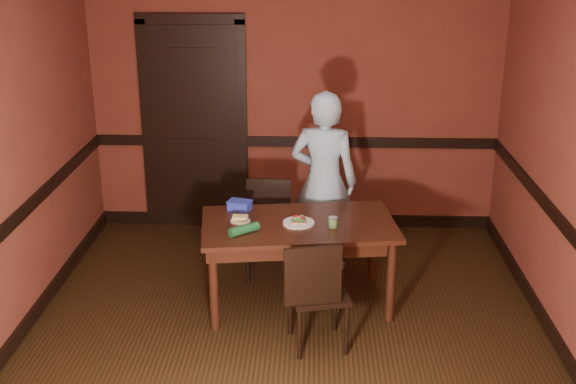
# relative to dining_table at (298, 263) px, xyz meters

# --- Properties ---
(floor) EXTENTS (4.00, 4.50, 0.01)m
(floor) POSITION_rel_dining_table_xyz_m (-0.08, -0.57, -0.36)
(floor) COLOR black
(floor) RESTS_ON ground
(wall_back) EXTENTS (4.00, 0.02, 2.70)m
(wall_back) POSITION_rel_dining_table_xyz_m (-0.08, 1.68, 0.99)
(wall_back) COLOR maroon
(wall_back) RESTS_ON ground
(wall_front) EXTENTS (4.00, 0.02, 2.70)m
(wall_front) POSITION_rel_dining_table_xyz_m (-0.08, -2.82, 0.99)
(wall_front) COLOR maroon
(wall_front) RESTS_ON ground
(dado_back) EXTENTS (4.00, 0.03, 0.10)m
(dado_back) POSITION_rel_dining_table_xyz_m (-0.08, 1.66, 0.54)
(dado_back) COLOR black
(dado_back) RESTS_ON ground
(dado_left) EXTENTS (0.03, 4.50, 0.10)m
(dado_left) POSITION_rel_dining_table_xyz_m (-2.06, -0.57, 0.54)
(dado_left) COLOR black
(dado_left) RESTS_ON ground
(dado_right) EXTENTS (0.03, 4.50, 0.10)m
(dado_right) POSITION_rel_dining_table_xyz_m (1.91, -0.57, 0.54)
(dado_right) COLOR black
(dado_right) RESTS_ON ground
(baseboard_back) EXTENTS (4.00, 0.03, 0.12)m
(baseboard_back) POSITION_rel_dining_table_xyz_m (-0.08, 1.66, -0.30)
(baseboard_back) COLOR black
(baseboard_back) RESTS_ON ground
(baseboard_left) EXTENTS (0.03, 4.50, 0.12)m
(baseboard_left) POSITION_rel_dining_table_xyz_m (-2.06, -0.57, -0.30)
(baseboard_left) COLOR black
(baseboard_left) RESTS_ON ground
(baseboard_right) EXTENTS (0.03, 4.50, 0.12)m
(baseboard_right) POSITION_rel_dining_table_xyz_m (1.91, -0.57, -0.30)
(baseboard_right) COLOR black
(baseboard_right) RESTS_ON ground
(door) EXTENTS (1.05, 0.07, 2.20)m
(door) POSITION_rel_dining_table_xyz_m (-1.08, 1.64, 0.73)
(door) COLOR black
(door) RESTS_ON ground
(dining_table) EXTENTS (1.62, 1.05, 0.71)m
(dining_table) POSITION_rel_dining_table_xyz_m (0.00, 0.00, 0.00)
(dining_table) COLOR black
(dining_table) RESTS_ON floor
(chair_far) EXTENTS (0.39, 0.39, 0.83)m
(chair_far) POSITION_rel_dining_table_xyz_m (-0.28, 0.53, 0.06)
(chair_far) COLOR black
(chair_far) RESTS_ON floor
(chair_near) EXTENTS (0.48, 0.48, 0.86)m
(chair_near) POSITION_rel_dining_table_xyz_m (0.16, -0.62, 0.08)
(chair_near) COLOR black
(chair_near) RESTS_ON floor
(person) EXTENTS (0.65, 0.48, 1.62)m
(person) POSITION_rel_dining_table_xyz_m (0.20, 0.72, 0.45)
(person) COLOR #A3C8DB
(person) RESTS_ON floor
(sandwich_plate) EXTENTS (0.25, 0.25, 0.06)m
(sandwich_plate) POSITION_rel_dining_table_xyz_m (0.00, -0.03, 0.37)
(sandwich_plate) COLOR white
(sandwich_plate) RESTS_ON dining_table
(sauce_jar) EXTENTS (0.07, 0.07, 0.08)m
(sauce_jar) POSITION_rel_dining_table_xyz_m (0.27, -0.09, 0.40)
(sauce_jar) COLOR #5C9245
(sauce_jar) RESTS_ON dining_table
(cheese_saucer) EXTENTS (0.16, 0.16, 0.05)m
(cheese_saucer) POSITION_rel_dining_table_xyz_m (-0.46, -0.00, 0.38)
(cheese_saucer) COLOR white
(cheese_saucer) RESTS_ON dining_table
(food_tub) EXTENTS (0.22, 0.18, 0.08)m
(food_tub) POSITION_rel_dining_table_xyz_m (-0.49, 0.26, 0.40)
(food_tub) COLOR blue
(food_tub) RESTS_ON dining_table
(wrapped_veg) EXTENTS (0.24, 0.21, 0.07)m
(wrapped_veg) POSITION_rel_dining_table_xyz_m (-0.41, -0.24, 0.39)
(wrapped_veg) COLOR #195528
(wrapped_veg) RESTS_ON dining_table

